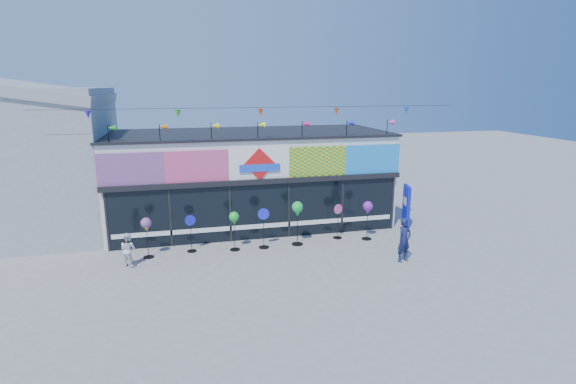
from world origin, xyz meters
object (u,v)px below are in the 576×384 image
object	(u,v)px
spinner_2	(234,219)
adult_man	(404,240)
spinner_0	(146,226)
spinner_1	(191,232)
spinner_3	(264,227)
spinner_6	(368,209)
spinner_4	(297,210)
blue_sign	(406,206)
spinner_5	(338,220)
child	(128,249)

from	to	relation	value
spinner_2	adult_man	bearing A→B (deg)	-24.05
spinner_0	spinner_1	size ratio (longest dim) A/B	1.06
spinner_0	spinner_3	distance (m)	4.29
spinner_0	spinner_6	distance (m)	8.52
spinner_4	blue_sign	bearing A→B (deg)	12.06
spinner_4	spinner_5	distance (m)	1.94
spinner_2	adult_man	size ratio (longest dim) A/B	0.95
spinner_2	spinner_5	size ratio (longest dim) A/B	1.05
spinner_6	spinner_0	bearing A→B (deg)	179.84
adult_man	child	size ratio (longest dim) A/B	1.33
spinner_6	adult_man	world-z (taller)	spinner_6
adult_man	spinner_2	bearing A→B (deg)	135.41
spinner_3	adult_man	distance (m)	5.21
spinner_0	spinner_4	xyz separation A→B (m)	(5.61, 0.04, 0.19)
spinner_1	spinner_6	size ratio (longest dim) A/B	0.89
spinner_1	spinner_4	size ratio (longest dim) A/B	0.81
blue_sign	spinner_0	distance (m)	10.94
spinner_2	spinner_3	bearing A→B (deg)	-1.01
spinner_4	child	bearing A→B (deg)	-173.76
blue_sign	spinner_0	world-z (taller)	blue_sign
spinner_3	spinner_5	size ratio (longest dim) A/B	1.10
spinner_4	spinner_5	bearing A→B (deg)	10.81
spinner_3	child	distance (m)	4.92
adult_man	spinner_4	bearing A→B (deg)	121.07
spinner_2	spinner_6	bearing A→B (deg)	-0.52
spinner_5	spinner_6	xyz separation A→B (m)	(1.11, -0.41, 0.52)
spinner_6	child	xyz separation A→B (m)	(-9.12, -0.61, -0.68)
adult_man	child	bearing A→B (deg)	148.22
blue_sign	spinner_4	bearing A→B (deg)	-152.34
spinner_2	spinner_4	world-z (taller)	spinner_4
spinner_4	spinner_5	size ratio (longest dim) A/B	1.22
spinner_6	child	world-z (taller)	spinner_6
spinner_1	spinner_0	bearing A→B (deg)	-170.84
spinner_4	adult_man	distance (m)	4.15
spinner_3	spinner_6	distance (m)	4.27
spinner_3	spinner_6	size ratio (longest dim) A/B	0.98
spinner_2	spinner_5	world-z (taller)	spinner_2
child	spinner_4	bearing A→B (deg)	-133.13
spinner_0	spinner_3	size ratio (longest dim) A/B	0.96
spinner_6	adult_man	bearing A→B (deg)	-82.70
spinner_3	spinner_1	bearing A→B (deg)	174.85
blue_sign	spinner_0	xyz separation A→B (m)	(-10.87, -1.16, 0.28)
spinner_5	adult_man	world-z (taller)	adult_man
spinner_1	spinner_3	size ratio (longest dim) A/B	0.90
spinner_3	spinner_4	world-z (taller)	spinner_4
spinner_4	spinner_6	distance (m)	2.91
spinner_0	spinner_6	bearing A→B (deg)	-0.16
spinner_1	spinner_4	bearing A→B (deg)	-2.95
spinner_1	spinner_2	size ratio (longest dim) A/B	0.94
spinner_3	child	bearing A→B (deg)	-172.48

